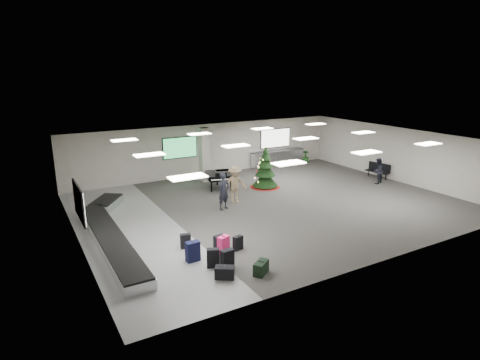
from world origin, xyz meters
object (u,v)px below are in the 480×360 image
traveler_bench (378,171)px  potted_plant_left (260,166)px  traveler_b (235,184)px  baggage_carousel (110,232)px  christmas_tree (265,173)px  pink_suitcase (223,245)px  potted_plant_right (305,156)px  grand_piano (219,176)px  service_counter (277,158)px  traveler_a (224,191)px  bench (379,170)px

traveler_bench → potted_plant_left: traveler_bench is taller
traveler_b → traveler_bench: size_ratio=1.24×
baggage_carousel → christmas_tree: 9.71m
traveler_b → pink_suitcase: bearing=-109.5°
christmas_tree → traveler_bench: (6.08, -2.65, -0.08)m
christmas_tree → potted_plant_right: bearing=32.5°
pink_suitcase → grand_piano: size_ratio=0.33×
service_counter → christmas_tree: christmas_tree is taller
baggage_carousel → traveler_b: bearing=11.2°
traveler_a → traveler_bench: traveler_a is taller
traveler_a → traveler_b: (0.96, 0.64, 0.04)m
christmas_tree → traveler_a: 4.37m
traveler_a → traveler_b: size_ratio=0.96×
traveler_b → potted_plant_right: 10.23m
potted_plant_right → bench: bearing=-77.2°
grand_piano → traveler_b: size_ratio=1.12×
potted_plant_left → potted_plant_right: bearing=10.7°
baggage_carousel → grand_piano: bearing=29.4°
service_counter → traveler_a: bearing=-140.3°
baggage_carousel → christmas_tree: christmas_tree is taller
christmas_tree → traveler_a: size_ratio=1.37×
potted_plant_right → traveler_b: bearing=-148.7°
potted_plant_right → traveler_bench: bearing=-88.5°
potted_plant_right → baggage_carousel: bearing=-156.6°
baggage_carousel → christmas_tree: (9.27, 2.81, 0.63)m
bench → potted_plant_right: bench is taller
bench → potted_plant_left: bench is taller
traveler_a → potted_plant_right: 11.38m
bench → potted_plant_right: bearing=90.7°
traveler_bench → potted_plant_left: size_ratio=1.72×
pink_suitcase → bench: bearing=-3.3°
christmas_tree → potted_plant_left: christmas_tree is taller
grand_piano → traveler_b: bearing=-82.9°
service_counter → grand_piano: (-5.95, -2.85, 0.19)m
traveler_a → potted_plant_left: traveler_a is taller
traveler_bench → traveler_a: bearing=-21.0°
grand_piano → service_counter: bearing=42.5°
traveler_bench → potted_plant_left: (-4.52, 5.60, -0.32)m
service_counter → christmas_tree: (-3.57, -3.92, 0.30)m
baggage_carousel → traveler_bench: size_ratio=6.39×
christmas_tree → traveler_bench: 6.63m
pink_suitcase → bench: (13.20, 4.68, 0.18)m
grand_piano → baggage_carousel: bearing=-133.8°
baggage_carousel → traveler_b: traveler_b is taller
service_counter → traveler_b: 8.41m
baggage_carousel → potted_plant_left: (10.83, 5.76, 0.23)m
baggage_carousel → pink_suitcase: (3.24, -3.64, 0.13)m
traveler_b → christmas_tree: bearing=42.2°
bench → potted_plant_right: 5.69m
traveler_bench → potted_plant_right: bearing=-106.7°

